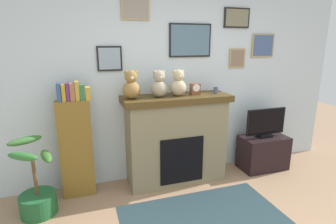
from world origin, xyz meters
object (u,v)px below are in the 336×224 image
at_px(candle_jar, 216,90).
at_px(teddy_bear_brown, 131,86).
at_px(bookshelf, 76,144).
at_px(tv_stand, 263,152).
at_px(teddy_bear_tan, 159,85).
at_px(teddy_bear_cream, 178,84).
at_px(fireplace, 176,139).
at_px(television, 266,123).
at_px(mantel_clock, 195,89).
at_px(potted_plant, 37,194).

height_order(candle_jar, teddy_bear_brown, teddy_bear_brown).
bearing_deg(bookshelf, tv_stand, -2.18).
distance_m(teddy_bear_tan, teddy_bear_cream, 0.25).
bearing_deg(tv_stand, fireplace, 177.15).
relative_size(television, mantel_clock, 4.30).
xyz_separation_m(mantel_clock, teddy_bear_brown, (-0.83, 0.00, 0.08)).
bearing_deg(mantel_clock, bookshelf, 178.06).
relative_size(mantel_clock, teddy_bear_brown, 0.42).
xyz_separation_m(potted_plant, teddy_bear_cream, (1.72, 0.22, 1.10)).
bearing_deg(mantel_clock, tv_stand, -2.50).
distance_m(fireplace, potted_plant, 1.76).
bearing_deg(fireplace, television, -2.91).
bearing_deg(potted_plant, television, 3.19).
xyz_separation_m(fireplace, teddy_bear_cream, (0.02, -0.02, 0.74)).
bearing_deg(tv_stand, mantel_clock, 177.50).
relative_size(bookshelf, potted_plant, 1.65).
distance_m(fireplace, candle_jar, 0.84).
xyz_separation_m(tv_stand, teddy_bear_cream, (-1.35, 0.05, 1.09)).
relative_size(fireplace, candle_jar, 15.68).
bearing_deg(tv_stand, bookshelf, 177.82).
height_order(fireplace, potted_plant, fireplace).
distance_m(candle_jar, teddy_bear_cream, 0.55).
bearing_deg(mantel_clock, teddy_bear_brown, 179.92).
bearing_deg(bookshelf, fireplace, -1.45).
xyz_separation_m(tv_stand, candle_jar, (-0.81, 0.05, 0.98)).
relative_size(fireplace, mantel_clock, 9.58).
bearing_deg(potted_plant, candle_jar, 5.63).
bearing_deg(television, bookshelf, 177.79).
height_order(candle_jar, mantel_clock, mantel_clock).
relative_size(potted_plant, teddy_bear_brown, 2.48).
relative_size(television, candle_jar, 7.03).
xyz_separation_m(television, teddy_bear_brown, (-1.95, 0.05, 0.64)).
distance_m(bookshelf, teddy_bear_cream, 1.45).
height_order(tv_stand, teddy_bear_tan, teddy_bear_tan).
height_order(bookshelf, tv_stand, bookshelf).
distance_m(mantel_clock, teddy_bear_cream, 0.25).
relative_size(potted_plant, teddy_bear_cream, 2.56).
height_order(teddy_bear_brown, teddy_bear_cream, teddy_bear_brown).
distance_m(bookshelf, teddy_bear_brown, 0.96).
relative_size(bookshelf, mantel_clock, 9.69).
xyz_separation_m(fireplace, television, (1.37, -0.07, 0.11)).
relative_size(candle_jar, teddy_bear_tan, 0.27).
distance_m(teddy_bear_brown, teddy_bear_tan, 0.35).
height_order(fireplace, bookshelf, bookshelf).
relative_size(tv_stand, candle_jar, 7.68).
distance_m(television, teddy_bear_brown, 2.05).
distance_m(bookshelf, candle_jar, 1.90).
height_order(television, teddy_bear_tan, teddy_bear_tan).
xyz_separation_m(television, teddy_bear_cream, (-1.35, 0.05, 0.63)).
xyz_separation_m(fireplace, candle_jar, (0.55, -0.02, 0.63)).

